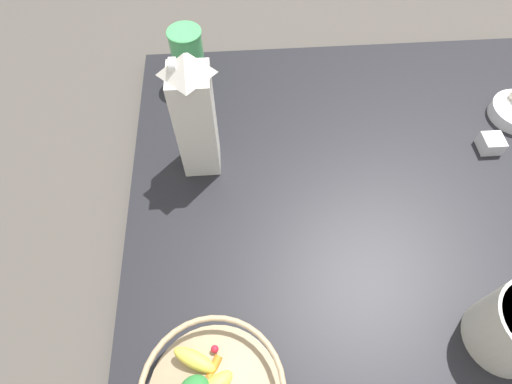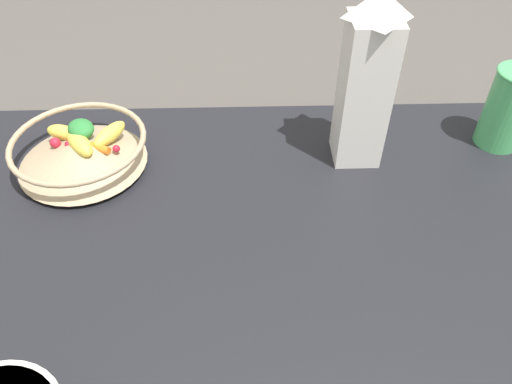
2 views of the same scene
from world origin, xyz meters
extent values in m
plane|color=#4C4742|center=(0.00, 0.00, 0.00)|extent=(6.00, 6.00, 0.00)
cube|color=black|center=(0.00, 0.00, 0.02)|extent=(1.13, 1.13, 0.03)
cylinder|color=tan|center=(0.30, -0.39, 0.04)|extent=(0.12, 0.12, 0.01)
cone|color=tan|center=(0.30, -0.39, 0.06)|extent=(0.22, 0.22, 0.05)
torus|color=tan|center=(0.30, -0.39, 0.09)|extent=(0.23, 0.23, 0.01)
ellipsoid|color=#EFD64C|center=(0.25, -0.41, 0.08)|extent=(0.06, 0.08, 0.03)
ellipsoid|color=#EFD64C|center=(0.30, -0.39, 0.08)|extent=(0.07, 0.08, 0.03)
ellipsoid|color=#EFD64C|center=(0.34, -0.42, 0.08)|extent=(0.06, 0.04, 0.03)
cylinder|color=orange|center=(0.33, -0.44, 0.07)|extent=(0.05, 0.03, 0.01)
cylinder|color=orange|center=(0.26, -0.38, 0.07)|extent=(0.04, 0.03, 0.01)
sphere|color=red|center=(0.29, -0.38, 0.07)|extent=(0.01, 0.01, 0.01)
sphere|color=red|center=(0.32, -0.39, 0.07)|extent=(0.02, 0.02, 0.02)
sphere|color=red|center=(0.34, -0.40, 0.08)|extent=(0.02, 0.02, 0.02)
sphere|color=red|center=(0.24, -0.38, 0.07)|extent=(0.01, 0.01, 0.01)
ellipsoid|color=#2D7F38|center=(0.30, -0.41, 0.09)|extent=(0.06, 0.07, 0.03)
cube|color=silver|center=(-0.18, -0.40, 0.16)|extent=(0.08, 0.08, 0.26)
pyramid|color=silver|center=(-0.18, -0.40, 0.31)|extent=(0.08, 0.08, 0.04)
cylinder|color=#4CB266|center=(-0.46, -0.44, 0.10)|extent=(0.08, 0.08, 0.15)
camera|label=1|loc=(0.37, -0.32, 0.77)|focal=28.00mm
camera|label=2|loc=(0.02, 0.30, 0.61)|focal=35.00mm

